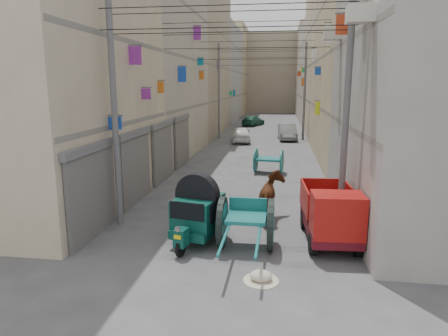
% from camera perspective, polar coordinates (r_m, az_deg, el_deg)
% --- Properties ---
extents(building_row_left, '(8.00, 62.00, 14.00)m').
position_cam_1_polar(building_row_left, '(41.56, -5.60, 14.31)').
color(building_row_left, beige).
rests_on(building_row_left, ground).
extents(building_row_right, '(8.00, 62.00, 14.00)m').
position_cam_1_polar(building_row_right, '(40.91, 17.44, 13.88)').
color(building_row_right, '#9F9B95').
rests_on(building_row_right, ground).
extents(end_cap_building, '(22.00, 10.00, 13.00)m').
position_cam_1_polar(end_cap_building, '(72.30, 6.89, 13.23)').
color(end_cap_building, gray).
rests_on(end_cap_building, ground).
extents(shutters_left, '(0.18, 14.40, 2.88)m').
position_cam_1_polar(shutters_left, '(17.82, -10.40, 1.55)').
color(shutters_left, '#494A4E').
rests_on(shutters_left, ground).
extents(signboards, '(8.22, 40.52, 5.67)m').
position_cam_1_polar(signboards, '(27.99, 4.63, 9.36)').
color(signboards, '#1C9A61').
rests_on(signboards, ground).
extents(utility_poles, '(7.40, 22.20, 8.00)m').
position_cam_1_polar(utility_poles, '(23.32, 3.97, 10.29)').
color(utility_poles, '#5E5E60').
rests_on(utility_poles, ground).
extents(overhead_cables, '(7.40, 22.52, 1.12)m').
position_cam_1_polar(overhead_cables, '(20.83, 3.54, 17.74)').
color(overhead_cables, black).
rests_on(overhead_cables, ground).
extents(auto_rickshaw, '(1.61, 2.35, 1.60)m').
position_cam_1_polar(auto_rickshaw, '(11.88, -3.79, -6.21)').
color(auto_rickshaw, black).
rests_on(auto_rickshaw, ground).
extents(tonga_cart, '(1.61, 3.29, 1.48)m').
position_cam_1_polar(tonga_cart, '(11.44, 3.20, -7.80)').
color(tonga_cart, black).
rests_on(tonga_cart, ground).
extents(mini_truck, '(1.58, 3.21, 1.76)m').
position_cam_1_polar(mini_truck, '(11.98, 15.12, -6.93)').
color(mini_truck, black).
rests_on(mini_truck, ground).
extents(second_cart, '(1.61, 1.47, 1.29)m').
position_cam_1_polar(second_cart, '(21.22, 6.40, 1.09)').
color(second_cart, '#166361').
rests_on(second_cart, ground).
extents(feed_sack, '(0.54, 0.43, 0.27)m').
position_cam_1_polar(feed_sack, '(9.91, 5.32, -15.08)').
color(feed_sack, beige).
rests_on(feed_sack, ground).
extents(horse, '(0.91, 1.96, 1.65)m').
position_cam_1_polar(horse, '(13.78, 6.90, -4.21)').
color(horse, brown).
rests_on(horse, ground).
extents(distant_car_white, '(1.99, 3.92, 1.28)m').
position_cam_1_polar(distant_car_white, '(32.68, 2.42, 4.83)').
color(distant_car_white, white).
rests_on(distant_car_white, ground).
extents(distant_car_grey, '(1.69, 4.12, 1.33)m').
position_cam_1_polar(distant_car_grey, '(34.55, 9.02, 5.11)').
color(distant_car_grey, '#5E6460').
rests_on(distant_car_grey, ground).
extents(distant_car_green, '(2.79, 4.15, 1.12)m').
position_cam_1_polar(distant_car_green, '(46.18, 4.18, 6.75)').
color(distant_car_green, '#1C523D').
rests_on(distant_car_green, ground).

